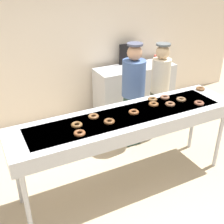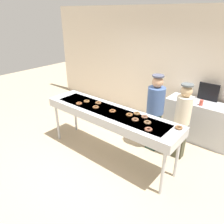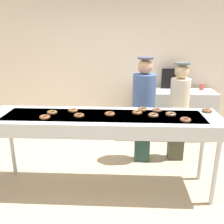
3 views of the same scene
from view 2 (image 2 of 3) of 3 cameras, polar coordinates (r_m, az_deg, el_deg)
name	(u,v)px [view 2 (image 2 of 3)]	position (r m, az deg, el deg)	size (l,w,h in m)	color
ground_plane	(110,155)	(4.63, -0.67, -11.41)	(16.00, 16.00, 0.00)	tan
back_wall	(165,67)	(5.78, 14.18, 11.60)	(8.00, 0.12, 2.93)	beige
fryer_conveyor	(109,115)	(4.13, -0.74, -0.78)	(2.90, 0.71, 1.04)	#B7BABF
chocolate_donut_0	(147,122)	(3.68, 9.52, -2.76)	(0.13, 0.13, 0.04)	brown
chocolate_donut_1	(98,103)	(4.41, -3.73, 2.48)	(0.13, 0.13, 0.04)	brown
chocolate_donut_2	(145,117)	(3.86, 8.78, -1.25)	(0.13, 0.13, 0.04)	brown
chocolate_donut_3	(79,103)	(4.42, -8.89, 2.29)	(0.13, 0.13, 0.04)	brown
chocolate_donut_4	(129,115)	(3.90, 4.70, -0.73)	(0.13, 0.13, 0.04)	brown
chocolate_donut_5	(96,107)	(4.21, -4.40, 1.31)	(0.13, 0.13, 0.04)	brown
chocolate_donut_6	(87,101)	(4.51, -6.87, 2.88)	(0.13, 0.13, 0.04)	brown
chocolate_donut_7	(179,128)	(3.64, 17.52, -4.03)	(0.13, 0.13, 0.04)	brown
chocolate_donut_8	(113,111)	(4.04, 0.15, 0.28)	(0.13, 0.13, 0.04)	brown
chocolate_donut_9	(135,120)	(3.74, 6.26, -2.05)	(0.13, 0.13, 0.04)	brown
chocolate_donut_10	(148,129)	(3.47, 9.78, -4.62)	(0.13, 0.13, 0.04)	brown
chocolate_donut_11	(137,113)	(3.97, 6.71, -0.37)	(0.13, 0.13, 0.04)	brown
worker_baker	(182,119)	(4.36, 18.35, -1.80)	(0.30, 0.30, 1.59)	#3E3F2B
worker_assistant	(155,109)	(4.45, 11.54, 0.87)	(0.35, 0.35, 1.67)	#213E36
prep_counter	(200,122)	(5.32, 22.55, -2.40)	(1.57, 0.56, 0.93)	#B7BABF
paper_cup_1	(201,103)	(4.96, 22.90, 2.32)	(0.08, 0.08, 0.12)	#CC4C3F
menu_display	(208,92)	(5.27, 24.55, 4.94)	(0.44, 0.04, 0.40)	black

